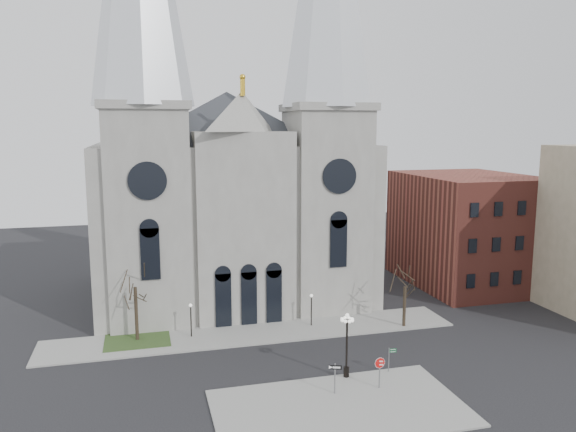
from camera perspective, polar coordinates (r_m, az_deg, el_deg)
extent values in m
plane|color=black|center=(46.14, -0.65, -16.61)|extent=(160.00, 160.00, 0.00)
cube|color=gray|center=(42.63, 5.23, -18.83)|extent=(18.00, 10.00, 0.14)
cube|color=gray|center=(55.98, -3.48, -11.79)|extent=(40.00, 6.00, 0.14)
cube|color=#2F461E|center=(55.98, -15.05, -12.08)|extent=(6.00, 5.00, 0.18)
cube|color=gray|center=(67.98, -6.05, -0.28)|extent=(30.00, 24.00, 18.00)
pyramid|color=#2D3035|center=(67.21, -6.27, 12.44)|extent=(33.00, 26.40, 6.00)
cube|color=gray|center=(58.51, -14.01, -0.04)|extent=(8.00, 8.00, 22.00)
cylinder|color=black|center=(54.00, -14.10, 3.50)|extent=(3.60, 0.30, 3.60)
cube|color=gray|center=(61.73, 3.90, 0.68)|extent=(8.00, 8.00, 22.00)
cylinder|color=black|center=(57.47, 5.24, 4.05)|extent=(3.60, 0.30, 3.60)
cube|color=gray|center=(58.14, -4.54, -1.10)|extent=(10.00, 5.00, 19.50)
pyramid|color=gray|center=(57.24, -4.69, 10.56)|extent=(11.00, 5.00, 4.00)
cube|color=brown|center=(75.27, 17.68, -1.30)|extent=(14.00, 18.00, 14.00)
cylinder|color=black|center=(55.13, -15.16, -9.61)|extent=(0.32, 0.32, 5.25)
cylinder|color=black|center=(58.19, 11.74, -9.03)|extent=(0.32, 0.32, 4.20)
cylinder|color=black|center=(55.13, -9.83, -10.51)|extent=(0.12, 0.12, 3.00)
sphere|color=white|center=(54.62, -9.87, -8.93)|extent=(0.32, 0.32, 0.32)
cylinder|color=black|center=(57.30, 2.38, -9.61)|extent=(0.12, 0.12, 3.00)
sphere|color=white|center=(56.81, 2.39, -8.08)|extent=(0.32, 0.32, 0.32)
cylinder|color=slate|center=(45.14, 9.28, -15.46)|extent=(0.09, 0.09, 2.39)
cylinder|color=red|center=(44.80, 9.31, -14.50)|extent=(0.80, 0.29, 0.83)
cylinder|color=white|center=(44.80, 9.31, -14.50)|extent=(0.86, 0.29, 0.89)
cube|color=white|center=(44.75, 9.32, -14.34)|extent=(0.44, 0.16, 0.10)
cube|color=white|center=(44.86, 9.31, -14.65)|extent=(0.50, 0.18, 0.10)
cylinder|color=black|center=(46.14, 5.98, -13.29)|extent=(0.16, 0.16, 4.67)
cylinder|color=black|center=(46.91, 5.94, -15.47)|extent=(0.45, 0.45, 0.81)
sphere|color=white|center=(45.16, 6.04, -10.01)|extent=(0.32, 0.32, 0.32)
cylinder|color=slate|center=(43.91, 4.79, -16.12)|extent=(0.10, 0.10, 2.36)
cube|color=black|center=(43.53, 4.80, -15.05)|extent=(0.99, 0.39, 0.34)
cylinder|color=slate|center=(48.00, 10.20, -14.18)|extent=(0.08, 0.08, 2.03)
cube|color=#0C5528|center=(47.77, 10.61, -13.17)|extent=(0.57, 0.09, 0.14)
cube|color=#0C5528|center=(47.84, 10.60, -13.38)|extent=(0.57, 0.09, 0.14)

